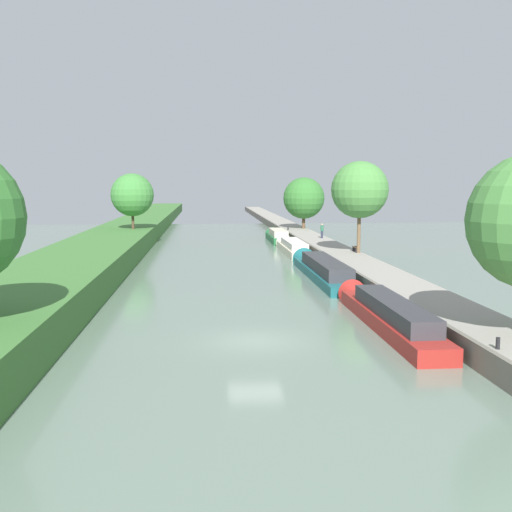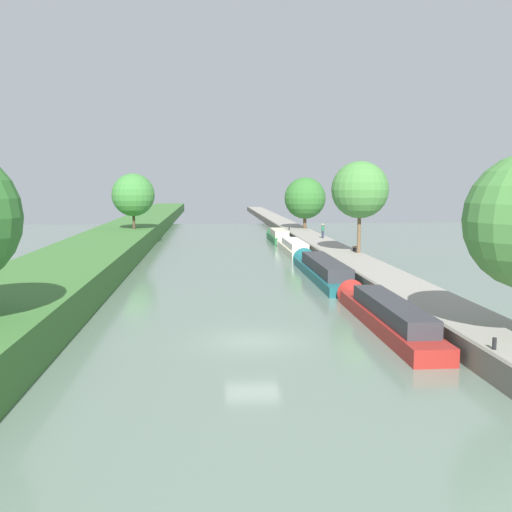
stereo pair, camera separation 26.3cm
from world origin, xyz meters
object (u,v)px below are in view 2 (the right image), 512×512
object	(u,v)px
narrowboat_teal	(321,269)
narrowboat_cream	(293,247)
narrowboat_green	(278,236)
person_walking	(323,231)
mooring_bollard_near	(494,344)
park_bench	(356,248)
mooring_bollard_far	(289,229)
narrowboat_red	(384,314)

from	to	relation	value
narrowboat_teal	narrowboat_cream	xyz separation A→B (m)	(0.11, 16.48, -0.06)
narrowboat_green	person_walking	size ratio (longest dim) A/B	6.30
mooring_bollard_near	narrowboat_cream	bearing A→B (deg)	92.67
park_bench	mooring_bollard_far	bearing A→B (deg)	96.05
narrowboat_red	person_walking	bearing A→B (deg)	83.80
narrowboat_cream	park_bench	size ratio (longest dim) A/B	8.72
narrowboat_teal	mooring_bollard_near	size ratio (longest dim) A/B	37.54
narrowboat_green	park_bench	xyz separation A→B (m)	(4.70, -21.09, 0.74)
narrowboat_red	mooring_bollard_near	distance (m)	8.20
person_walking	mooring_bollard_far	bearing A→B (deg)	100.83
mooring_bollard_far	narrowboat_cream	bearing A→B (deg)	-96.45
mooring_bollard_far	person_walking	bearing A→B (deg)	-79.17
mooring_bollard_far	mooring_bollard_near	bearing A→B (deg)	-90.00
mooring_bollard_near	narrowboat_red	bearing A→B (deg)	102.76
mooring_bollard_near	mooring_bollard_far	size ratio (longest dim) A/B	1.00
narrowboat_green	person_walking	world-z (taller)	person_walking
narrowboat_teal	person_walking	size ratio (longest dim) A/B	10.18
narrowboat_red	person_walking	size ratio (longest dim) A/B	8.49
mooring_bollard_far	park_bench	distance (m)	25.64
narrowboat_red	narrowboat_teal	distance (m)	15.99
narrowboat_red	person_walking	distance (m)	37.63
mooring_bollard_far	park_bench	xyz separation A→B (m)	(2.70, -25.49, 0.12)
narrowboat_green	narrowboat_red	bearing A→B (deg)	-89.75
person_walking	park_bench	bearing A→B (deg)	-88.13
narrowboat_red	mooring_bollard_far	bearing A→B (deg)	87.89
narrowboat_green	mooring_bollard_near	xyz separation A→B (m)	(2.00, -52.73, 0.62)
narrowboat_teal	narrowboat_green	world-z (taller)	narrowboat_green
narrowboat_green	park_bench	size ratio (longest dim) A/B	6.97
narrowboat_teal	park_bench	xyz separation A→B (m)	(4.69, 7.67, 0.74)
narrowboat_cream	park_bench	xyz separation A→B (m)	(4.59, -8.81, 0.81)
narrowboat_red	narrowboat_teal	world-z (taller)	same
person_walking	mooring_bollard_far	size ratio (longest dim) A/B	3.69
narrowboat_red	mooring_bollard_far	world-z (taller)	narrowboat_red
narrowboat_red	mooring_bollard_far	size ratio (longest dim) A/B	31.32
narrowboat_green	mooring_bollard_near	world-z (taller)	narrowboat_green
narrowboat_red	narrowboat_cream	xyz separation A→B (m)	(-0.08, 32.47, -0.08)
narrowboat_red	person_walking	xyz separation A→B (m)	(4.06, 37.38, 1.26)
narrowboat_red	mooring_bollard_far	distance (m)	49.19
narrowboat_cream	narrowboat_teal	bearing A→B (deg)	-90.37
person_walking	park_bench	size ratio (longest dim) A/B	1.11
narrowboat_teal	person_walking	xyz separation A→B (m)	(4.25, 21.39, 1.27)
mooring_bollard_near	mooring_bollard_far	xyz separation A→B (m)	(0.00, 57.14, 0.00)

